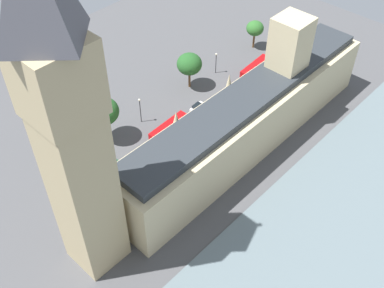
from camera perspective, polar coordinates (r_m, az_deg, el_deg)
The scene contains 16 objects.
ground_plane at distance 105.77m, azimuth 5.64°, elevation 0.60°, with size 140.84×140.84×0.00m, color #4C4C4F.
river_thames at distance 96.24m, azimuth 22.07°, elevation -9.14°, with size 41.38×126.75×0.25m, color slate.
parliament_building at distance 100.63m, azimuth 7.24°, elevation 3.56°, with size 12.24×70.07×25.90m.
clock_tower at distance 64.52m, azimuth -15.03°, elevation 2.43°, with size 9.23×9.23×59.86m.
double_decker_bus_corner at distance 122.43m, azimuth 7.74°, elevation 8.86°, with size 3.26×10.65×4.75m.
car_silver_under_trees at distance 117.07m, azimuth 5.18°, elevation 6.19°, with size 2.00×4.44×1.74m.
car_white_far_end at distance 112.39m, azimuth 0.68°, elevation 4.53°, with size 2.04×4.32×1.74m.
double_decker_bus_trailing at distance 103.40m, azimuth -2.80°, elevation 1.57°, with size 3.04×10.61×4.75m.
car_black_kerbside at distance 100.80m, azimuth -6.15°, elevation -1.44°, with size 2.07×4.32×1.74m.
car_dark_green_midblock at distance 99.57m, azimuth -9.90°, elevation -2.69°, with size 2.04×4.47×1.74m.
pedestrian_opposite_hall at distance 103.38m, azimuth -0.46°, elevation 0.15°, with size 0.55×0.63×1.55m.
plane_tree_near_tower at distance 133.76m, azimuth 7.73°, elevation 13.85°, with size 4.84×4.84×8.11m.
plane_tree_leading at distance 101.98m, azimuth -10.84°, elevation 3.94°, with size 6.93×6.93×10.92m.
plane_tree_by_river_gate at distance 116.40m, azimuth -0.32°, elevation 9.76°, with size 6.29×6.29×9.55m.
street_lamp_slot_10 at distance 107.35m, azimuth -6.39°, elevation 4.63°, with size 0.56×0.56×6.77m.
street_lamp_slot_11 at distance 123.06m, azimuth 2.97°, elevation 10.33°, with size 0.56×0.56×6.02m.
Camera 1 is at (-44.83, 62.94, 72.23)m, focal length 43.54 mm.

